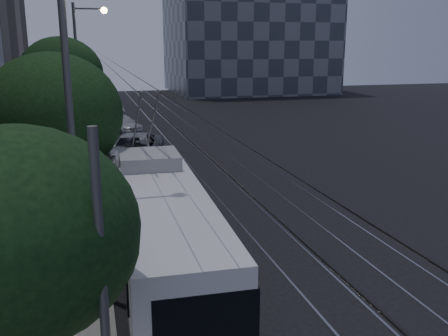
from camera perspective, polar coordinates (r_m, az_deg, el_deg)
name	(u,v)px	position (r m, az deg, el deg)	size (l,w,h in m)	color
ground	(244,237)	(18.84, 2.26, -7.86)	(120.00, 120.00, 0.00)	black
sidewalk	(58,144)	(37.35, -18.47, 2.63)	(5.00, 90.00, 0.15)	slate
tram_rails	(195,138)	(38.12, -3.28, 3.46)	(4.52, 90.00, 0.02)	gray
overhead_wires	(91,95)	(36.81, -14.92, 8.08)	(2.23, 90.00, 6.00)	black
building_distant_right	(248,7)	(75.50, 2.75, 17.88)	(22.00, 18.00, 24.00)	#383D48
trolleybus	(162,232)	(15.07, -7.07, -7.24)	(2.81, 11.59, 5.63)	#B8B8BA
pickup_silver	(134,150)	(29.98, -10.22, 2.04)	(2.94, 6.38, 1.77)	#96999D
car_white_a	(104,135)	(35.97, -13.54, 3.70)	(1.85, 4.59, 1.56)	white
car_white_b	(122,124)	(41.21, -11.60, 4.95)	(1.90, 4.67, 1.36)	#AEAEB3
car_white_c	(108,116)	(46.11, -13.07, 5.79)	(1.38, 3.97, 1.31)	silver
car_white_d	(115,109)	(50.33, -12.37, 6.62)	(1.79, 4.45, 1.52)	#B9B9BE
tree_0	(18,236)	(8.58, -22.50, -7.22)	(3.88, 3.88, 5.86)	#2D2119
tree_1	(53,115)	(18.54, -18.93, 5.71)	(4.84, 4.84, 6.77)	#2D2119
tree_2	(62,112)	(25.10, -18.02, 6.07)	(3.99, 3.99, 5.65)	#2D2119
tree_3	(61,75)	(35.86, -18.09, 10.10)	(5.58, 5.58, 7.48)	#2D2119
tree_4	(64,78)	(44.48, -17.79, 9.79)	(3.90, 3.90, 5.98)	#2D2119
tree_5	(66,71)	(51.01, -17.56, 10.50)	(4.30, 4.30, 6.35)	#2D2119
streetlamp_near	(84,97)	(13.99, -15.68, 7.81)	(2.27, 0.44, 9.29)	#555557
streetlamp_far	(83,60)	(37.14, -15.83, 11.79)	(2.36, 0.44, 9.72)	#555557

